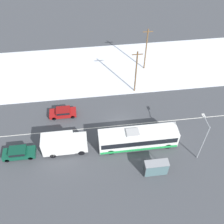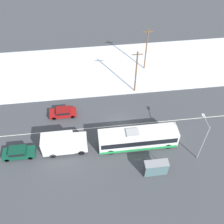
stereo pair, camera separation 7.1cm
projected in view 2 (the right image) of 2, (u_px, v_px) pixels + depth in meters
name	position (u px, v px, depth m)	size (l,w,h in m)	color
ground_plane	(120.00, 125.00, 41.32)	(120.00, 120.00, 0.00)	#424449
snow_lot	(110.00, 68.00, 51.06)	(80.00, 15.29, 0.12)	silver
lane_marking_center	(120.00, 125.00, 41.32)	(60.00, 0.12, 0.00)	silver
city_bus	(138.00, 138.00, 37.69)	(11.35, 2.57, 3.16)	white
box_truck	(63.00, 143.00, 36.90)	(6.32, 2.30, 3.14)	silver
sedan_car	(63.00, 112.00, 42.22)	(4.28, 1.80, 1.37)	maroon
parked_car_near_truck	(19.00, 152.00, 36.92)	(4.53, 1.80, 1.51)	#0F4733
pedestrian_at_stop	(151.00, 163.00, 35.46)	(0.63, 0.28, 1.76)	#23232D
bus_shelter	(157.00, 168.00, 34.27)	(3.18, 1.20, 2.40)	gray
streetlamp	(203.00, 136.00, 34.39)	(0.36, 2.49, 6.87)	#9EA3A8
utility_pole_roadside	(136.00, 72.00, 43.50)	(1.80, 0.24, 8.30)	brown
utility_pole_snowlot	(146.00, 49.00, 47.78)	(1.80, 0.24, 8.48)	brown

